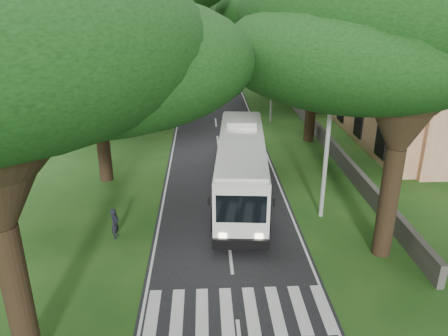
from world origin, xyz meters
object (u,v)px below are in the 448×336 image
church (419,80)px  distant_car_c (221,68)px  pole_far (251,54)px  distant_car_b (202,75)px  pole_mid (272,80)px  pole_near (327,148)px  distant_car_a (189,89)px  pedestrian (115,223)px  coach_bus (241,165)px

church → distant_car_c: church is taller
pole_far → distant_car_b: pole_far is taller
pole_mid → distant_car_c: pole_mid is taller
distant_car_b → distant_car_c: 6.94m
church → pole_near: bearing=-128.5°
pole_mid → pole_far: same height
distant_car_a → distant_car_c: distant_car_c is taller
distant_car_b → distant_car_c: bearing=60.1°
church → pedestrian: bearing=-143.8°
pole_far → pedestrian: bearing=-105.3°
pole_near → distant_car_a: (-8.50, 33.42, -3.43)m
pole_far → distant_car_c: pole_far is taller
pole_mid → distant_car_c: 29.90m
distant_car_a → pedestrian: 35.41m
pedestrian → pole_far: bearing=-3.2°
pole_near → distant_car_c: bearing=94.3°
distant_car_c → pole_mid: bearing=85.3°
pole_far → pole_mid: bearing=-90.0°
church → pole_near: 19.88m
distant_car_c → pedestrian: (-7.74, -51.33, 0.06)m
pole_near → coach_bus: size_ratio=0.59×
church → coach_bus: bearing=-143.0°
pole_near → pole_far: bearing=90.0°
pole_near → pedestrian: size_ratio=4.80×
church → pedestrian: size_ratio=14.40×
distant_car_c → pedestrian: bearing=69.6°
pole_mid → church: bearing=-19.8°
church → pole_far: bearing=116.8°
pedestrian → church: bearing=-41.7°
distant_car_b → coach_bus: bearing=-89.4°
distant_car_a → distant_car_b: 10.00m
church → pole_far: (-12.36, 24.45, -0.73)m
church → pole_far: 27.41m
pole_mid → pedestrian: bearing=-117.6°
church → pole_far: size_ratio=3.00×
pole_near → coach_bus: pole_near is taller
church → distant_car_b: 34.01m
distant_car_a → pole_far: bearing=-135.3°
pole_near → pole_mid: size_ratio=1.00×
church → distant_car_a: church is taller
distant_car_b → pole_mid: bearing=-76.4°
church → pole_mid: church is taller
pole_near → distant_car_a: bearing=104.3°
distant_car_c → pole_near: bearing=82.4°
church → distant_car_c: size_ratio=4.66×
distant_car_c → pole_far: bearing=99.5°
coach_bus → pole_near: bearing=-28.3°
pole_near → distant_car_a: pole_near is taller
pole_mid → coach_bus: size_ratio=0.59×
coach_bus → distant_car_b: coach_bus is taller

